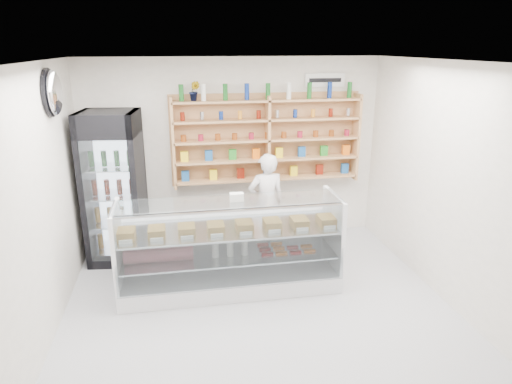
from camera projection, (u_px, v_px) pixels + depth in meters
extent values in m
plane|color=#A6A5AA|center=(265.00, 324.00, 5.07)|extent=(5.00, 5.00, 0.00)
plane|color=white|center=(266.00, 63.00, 4.21)|extent=(5.00, 5.00, 0.00)
plane|color=beige|center=(233.00, 151.00, 6.98)|extent=(4.50, 0.00, 4.50)
plane|color=beige|center=(363.00, 369.00, 2.30)|extent=(4.50, 0.00, 4.50)
plane|color=beige|center=(30.00, 220.00, 4.26)|extent=(0.00, 5.00, 5.00)
plane|color=beige|center=(466.00, 193.00, 5.02)|extent=(0.00, 5.00, 5.00)
cube|color=white|center=(230.00, 280.00, 5.80)|extent=(2.72, 0.77, 0.23)
cube|color=white|center=(226.00, 240.00, 6.00)|extent=(2.72, 0.05, 0.57)
cube|color=silver|center=(230.00, 255.00, 5.69)|extent=(2.61, 0.68, 0.02)
cube|color=silver|center=(229.00, 230.00, 5.58)|extent=(2.67, 0.71, 0.02)
cube|color=silver|center=(233.00, 250.00, 5.27)|extent=(2.67, 0.11, 0.95)
cube|color=silver|center=(229.00, 202.00, 5.42)|extent=(2.67, 0.54, 0.01)
imported|color=silver|center=(266.00, 203.00, 6.69)|extent=(0.57, 0.41, 1.49)
cube|color=black|center=(114.00, 188.00, 6.33)|extent=(0.84, 0.82, 2.12)
cube|color=#260431|center=(108.00, 128.00, 5.73)|extent=(0.75, 0.11, 0.30)
cube|color=silver|center=(115.00, 203.00, 6.03)|extent=(0.64, 0.08, 1.68)
cube|color=tan|center=(173.00, 144.00, 6.62)|extent=(0.04, 0.28, 1.33)
cube|color=tan|center=(268.00, 140.00, 6.86)|extent=(0.04, 0.28, 1.33)
cube|color=tan|center=(356.00, 137.00, 7.09)|extent=(0.04, 0.28, 1.33)
cube|color=tan|center=(267.00, 178.00, 7.04)|extent=(2.80, 0.28, 0.03)
cube|color=tan|center=(267.00, 159.00, 6.95)|extent=(2.80, 0.28, 0.03)
cube|color=tan|center=(268.00, 139.00, 6.85)|extent=(2.80, 0.28, 0.03)
cube|color=tan|center=(268.00, 120.00, 6.76)|extent=(2.80, 0.28, 0.03)
cube|color=tan|center=(268.00, 100.00, 6.67)|extent=(2.80, 0.28, 0.03)
imported|color=#1E6626|center=(194.00, 91.00, 6.45)|extent=(0.18, 0.16, 0.28)
ellipsoid|color=silver|center=(54.00, 93.00, 5.07)|extent=(0.15, 0.50, 0.50)
cube|color=white|center=(325.00, 80.00, 6.86)|extent=(0.62, 0.03, 0.20)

